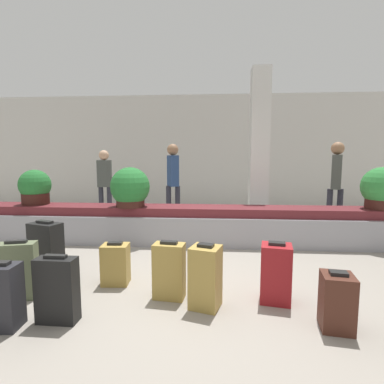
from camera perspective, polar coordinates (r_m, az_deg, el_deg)
name	(u,v)px	position (r m, az deg, el deg)	size (l,w,h in m)	color
ground_plane	(181,286)	(3.61, -2.20, -17.44)	(18.00, 18.00, 0.00)	gray
back_wall	(201,153)	(8.52, 1.73, 7.46)	(18.00, 0.06, 3.20)	beige
carousel	(192,225)	(5.22, 0.00, -6.36)	(8.98, 0.71, 0.63)	gray
pillar	(259,151)	(6.15, 12.66, 7.64)	(0.36, 0.36, 3.20)	silver
suitcase_0	(169,271)	(3.24, -4.37, -14.72)	(0.34, 0.23, 0.61)	#A3843D
suitcase_1	(46,251)	(4.08, -26.01, -10.06)	(0.43, 0.32, 0.72)	black
suitcase_2	(205,277)	(3.05, 2.59, -15.83)	(0.34, 0.33, 0.64)	#A3843D
suitcase_3	(116,264)	(3.69, -14.35, -13.13)	(0.32, 0.26, 0.50)	#A3843D
suitcase_4	(57,290)	(3.05, -24.30, -16.62)	(0.36, 0.17, 0.62)	black
suitcase_5	(276,273)	(3.27, 15.68, -14.65)	(0.34, 0.31, 0.63)	maroon
suitcase_6	(337,302)	(3.00, 25.89, -18.27)	(0.30, 0.30, 0.51)	#472319
suitcase_7	(2,296)	(3.17, -32.40, -16.45)	(0.29, 0.24, 0.59)	#232328
suitcase_8	(18,271)	(3.70, -30.22, -12.82)	(0.40, 0.26, 0.62)	#5B6647
potted_plant_0	(35,188)	(6.07, -27.72, 0.73)	(0.55, 0.55, 0.62)	#381914
potted_plant_1	(382,189)	(5.74, 32.41, 0.50)	(0.63, 0.63, 0.69)	#381914
potted_plant_2	(130,188)	(5.19, -11.70, 0.67)	(0.67, 0.67, 0.68)	#381914
traveler_0	(336,178)	(6.56, 25.75, 2.46)	(0.31, 0.36, 1.77)	#282833
traveler_1	(105,179)	(7.28, -16.30, 2.42)	(0.35, 0.25, 1.64)	#282833
traveler_2	(173,176)	(6.57, -3.65, 3.04)	(0.31, 0.37, 1.76)	#282833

